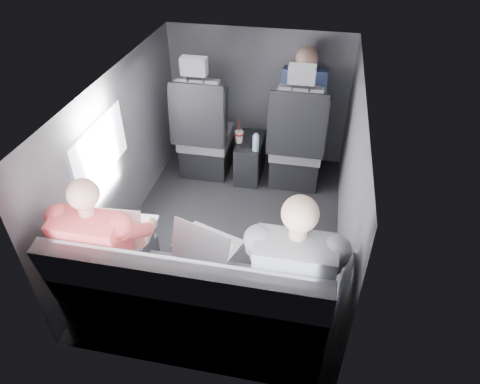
% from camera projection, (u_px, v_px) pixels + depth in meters
% --- Properties ---
extents(floor, '(2.60, 2.60, 0.00)m').
position_uv_depth(floor, '(232.00, 231.00, 3.70)').
color(floor, black).
rests_on(floor, ground).
extents(ceiling, '(2.60, 2.60, 0.00)m').
position_uv_depth(ceiling, '(229.00, 83.00, 2.88)').
color(ceiling, '#B2B2AD').
rests_on(ceiling, panel_back).
extents(panel_left, '(0.02, 2.60, 1.35)m').
position_uv_depth(panel_left, '(121.00, 154.00, 3.43)').
color(panel_left, '#56565B').
rests_on(panel_left, floor).
extents(panel_right, '(0.02, 2.60, 1.35)m').
position_uv_depth(panel_right, '(350.00, 180.00, 3.15)').
color(panel_right, '#56565B').
rests_on(panel_right, floor).
extents(panel_front, '(1.80, 0.02, 1.35)m').
position_uv_depth(panel_front, '(258.00, 96.00, 4.31)').
color(panel_front, '#56565B').
rests_on(panel_front, floor).
extents(panel_back, '(1.80, 0.02, 1.35)m').
position_uv_depth(panel_back, '(179.00, 299.00, 2.27)').
color(panel_back, '#56565B').
rests_on(panel_back, floor).
extents(side_window, '(0.02, 0.75, 0.42)m').
position_uv_depth(side_window, '(101.00, 150.00, 3.06)').
color(side_window, white).
rests_on(side_window, panel_left).
extents(seatbelt, '(0.35, 0.11, 0.59)m').
position_uv_depth(seatbelt, '(298.00, 117.00, 3.67)').
color(seatbelt, black).
rests_on(seatbelt, front_seat_right).
extents(front_seat_left, '(0.52, 0.58, 1.26)m').
position_uv_depth(front_seat_left, '(204.00, 138.00, 4.18)').
color(front_seat_left, black).
rests_on(front_seat_left, floor).
extents(front_seat_right, '(0.52, 0.58, 1.26)m').
position_uv_depth(front_seat_right, '(296.00, 147.00, 4.04)').
color(front_seat_right, black).
rests_on(front_seat_right, floor).
extents(center_console, '(0.24, 0.48, 0.41)m').
position_uv_depth(center_console, '(250.00, 158.00, 4.26)').
color(center_console, black).
rests_on(center_console, floor).
extents(rear_bench, '(1.60, 0.57, 0.92)m').
position_uv_depth(rear_bench, '(195.00, 307.00, 2.68)').
color(rear_bench, '#57565B').
rests_on(rear_bench, floor).
extents(soda_cup, '(0.08, 0.08, 0.25)m').
position_uv_depth(soda_cup, '(239.00, 136.00, 4.08)').
color(soda_cup, white).
rests_on(soda_cup, center_console).
extents(water_bottle, '(0.06, 0.06, 0.18)m').
position_uv_depth(water_bottle, '(256.00, 143.00, 3.95)').
color(water_bottle, '#B2D5F1').
rests_on(water_bottle, center_console).
extents(laptop_white, '(0.39, 0.37, 0.27)m').
position_uv_depth(laptop_white, '(122.00, 227.00, 2.78)').
color(laptop_white, silver).
rests_on(laptop_white, passenger_rear_left).
extents(laptop_silver, '(0.45, 0.46, 0.27)m').
position_uv_depth(laptop_silver, '(205.00, 245.00, 2.65)').
color(laptop_silver, '#A5A5A9').
rests_on(laptop_silver, rear_bench).
extents(laptop_black, '(0.35, 0.33, 0.23)m').
position_uv_depth(laptop_black, '(306.00, 249.00, 2.63)').
color(laptop_black, black).
rests_on(laptop_black, passenger_rear_right).
extents(passenger_rear_left, '(0.49, 0.61, 1.21)m').
position_uv_depth(passenger_rear_left, '(109.00, 248.00, 2.65)').
color(passenger_rear_left, '#38393E').
rests_on(passenger_rear_left, rear_bench).
extents(passenger_rear_right, '(0.53, 0.64, 1.27)m').
position_uv_depth(passenger_rear_right, '(294.00, 273.00, 2.46)').
color(passenger_rear_right, navy).
rests_on(passenger_rear_right, rear_bench).
extents(passenger_front_right, '(0.41, 0.41, 0.84)m').
position_uv_depth(passenger_front_right, '(303.00, 101.00, 4.03)').
color(passenger_front_right, navy).
rests_on(passenger_front_right, front_seat_right).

